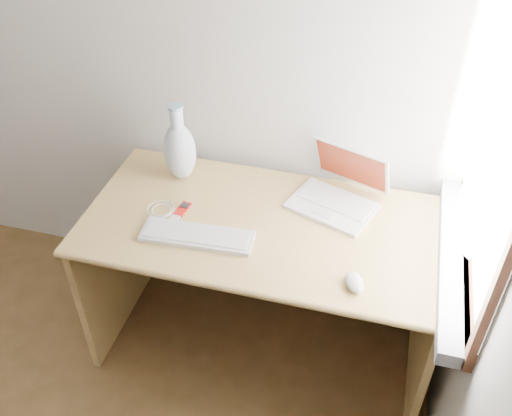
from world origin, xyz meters
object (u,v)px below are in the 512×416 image
(external_keyboard, at_px, (197,236))
(laptop, at_px, (334,191))
(desk, at_px, (268,248))
(vase, at_px, (180,149))

(external_keyboard, bearing_deg, laptop, 33.99)
(desk, bearing_deg, vase, 164.18)
(external_keyboard, distance_m, vase, 0.44)
(desk, distance_m, laptop, 0.39)
(laptop, relative_size, vase, 1.10)
(laptop, bearing_deg, external_keyboard, -123.03)
(desk, distance_m, vase, 0.58)
(desk, relative_size, laptop, 3.68)
(laptop, relative_size, external_keyboard, 0.88)
(external_keyboard, xyz_separation_m, vase, (-0.20, 0.36, 0.13))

